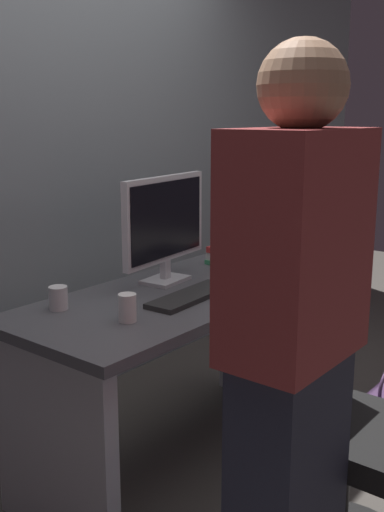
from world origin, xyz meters
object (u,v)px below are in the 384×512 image
at_px(person_at_desk, 292,359).
at_px(cup_by_monitor, 58,298).
at_px(mouse, 236,279).
at_px(handbag, 384,419).
at_px(book_stack, 229,254).
at_px(cup_near_keyboard, 127,308).
at_px(keyboard, 191,296).
at_px(office_chair, 329,434).
at_px(desk, 183,342).
at_px(cell_phone, 288,271).
at_px(monitor, 165,223).

distance_m(person_at_desk, cup_by_monitor, 1.02).
height_order(mouse, handbag, mouse).
relative_size(person_at_desk, mouse, 16.39).
bearing_deg(person_at_desk, book_stack, 41.93).
height_order(person_at_desk, cup_near_keyboard, person_at_desk).
relative_size(keyboard, book_stack, 2.08).
bearing_deg(book_stack, keyboard, -159.04).
distance_m(office_chair, keyboard, 0.74).
height_order(desk, cup_by_monitor, cup_by_monitor).
distance_m(cup_by_monitor, book_stack, 0.99).
height_order(cup_near_keyboard, cup_by_monitor, cup_near_keyboard).
distance_m(person_at_desk, mouse, 1.05).
distance_m(office_chair, cell_phone, 0.94).
distance_m(monitor, cup_by_monitor, 0.58).
height_order(keyboard, cell_phone, keyboard).
xyz_separation_m(desk, person_at_desk, (-0.54, -0.82, 0.31)).
bearing_deg(desk, cup_near_keyboard, -166.57).
xyz_separation_m(desk, office_chair, (-0.15, -0.75, -0.10)).
height_order(desk, office_chair, office_chair).
bearing_deg(person_at_desk, keyboard, 56.69).
xyz_separation_m(person_at_desk, keyboard, (0.47, 0.72, -0.08)).
relative_size(desk, cell_phone, 10.50).
relative_size(office_chair, cup_near_keyboard, 9.48).
bearing_deg(cup_near_keyboard, cell_phone, -5.38).
height_order(mouse, book_stack, book_stack).
relative_size(person_at_desk, cup_by_monitor, 18.81).
height_order(monitor, keyboard, monitor).
height_order(office_chair, cup_by_monitor, office_chair).
bearing_deg(desk, book_stack, 13.16).
bearing_deg(mouse, cell_phone, -14.73).
distance_m(person_at_desk, handbag, 1.36).
height_order(mouse, cell_phone, mouse).
relative_size(mouse, book_stack, 0.48).
relative_size(person_at_desk, handbag, 4.34).
distance_m(monitor, book_stack, 0.50).
bearing_deg(person_at_desk, handbag, 7.80).
bearing_deg(book_stack, cell_phone, -84.27).
height_order(cup_near_keyboard, handbag, cup_near_keyboard).
relative_size(desk, cup_by_monitor, 17.35).
relative_size(desk, keyboard, 3.52).
bearing_deg(cup_near_keyboard, handbag, -28.45).
height_order(office_chair, cup_near_keyboard, office_chair).
distance_m(mouse, handbag, 0.92).
bearing_deg(person_at_desk, cell_phone, 30.34).
bearing_deg(mouse, desk, 153.73).
bearing_deg(monitor, keyboard, -117.20).
distance_m(keyboard, handbag, 1.08).
relative_size(desk, monitor, 2.80).
bearing_deg(cup_near_keyboard, cup_by_monitor, 101.86).
bearing_deg(office_chair, mouse, 59.54).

